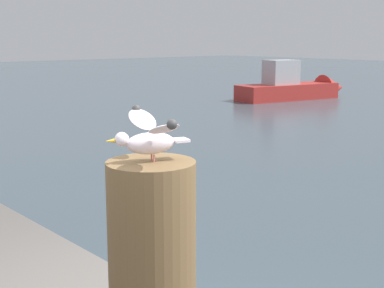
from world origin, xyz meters
name	(u,v)px	position (x,y,z in m)	size (l,w,h in m)	color
mooring_post	(152,265)	(0.32, -0.50, 1.65)	(0.41, 0.41, 1.00)	brown
seagull	(149,136)	(0.32, -0.50, 2.27)	(0.55, 0.38, 0.23)	#C66760
boat_red	(298,87)	(-13.31, 18.08, 0.50)	(2.39, 5.97, 2.02)	#B72D28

